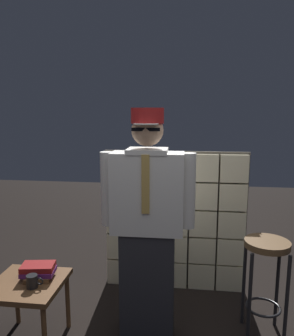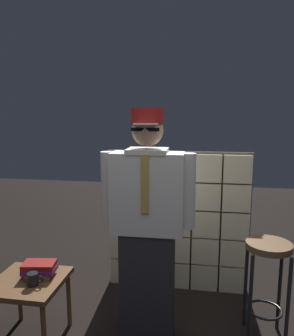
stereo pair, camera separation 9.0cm
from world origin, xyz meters
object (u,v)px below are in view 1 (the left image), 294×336
Objects in this scene: bar_stool at (266,266)px; coffee_mug at (32,281)px; standing_person at (147,223)px; side_table at (28,290)px; book_stack at (38,271)px.

coffee_mug is (-1.70, -0.39, -0.03)m from bar_stool.
standing_person reaches higher than bar_stool.
standing_person is at bearing 19.81° from coffee_mug.
side_table is (-0.88, -0.22, -0.49)m from standing_person.
coffee_mug is (-0.80, -0.29, -0.38)m from standing_person.
standing_person reaches higher than book_stack.
standing_person reaches higher than coffee_mug.
standing_person is 2.26× the size of bar_stool.
bar_stool is 1.74m from book_stack.
side_table is at bearing 138.60° from coffee_mug.
book_stack reaches higher than coffee_mug.
side_table is 4.13× the size of coffee_mug.
standing_person reaches higher than side_table.
bar_stool reaches higher than side_table.
standing_person is at bearing -173.37° from bar_stool.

